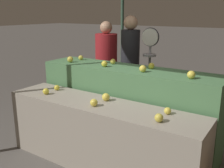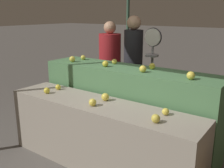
{
  "view_description": "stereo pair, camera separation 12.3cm",
  "coord_description": "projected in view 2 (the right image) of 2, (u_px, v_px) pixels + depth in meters",
  "views": [
    {
      "loc": [
        1.63,
        -2.23,
        1.76
      ],
      "look_at": [
        -0.03,
        0.3,
        0.93
      ],
      "focal_mm": 42.0,
      "sensor_mm": 36.0,
      "label": 1
    },
    {
      "loc": [
        1.73,
        -2.16,
        1.76
      ],
      "look_at": [
        -0.03,
        0.3,
        0.93
      ],
      "focal_mm": 42.0,
      "sensor_mm": 36.0,
      "label": 2
    }
  ],
  "objects": [
    {
      "name": "apple_front_3",
      "position": [
        58.0,
        87.0,
        3.43
      ],
      "size": [
        0.07,
        0.07,
        0.07
      ],
      "primitive_type": "sphere",
      "color": "gold",
      "rests_on": "display_counter_front"
    },
    {
      "name": "person_vendor_at_scale",
      "position": [
        133.0,
        60.0,
        4.29
      ],
      "size": [
        0.4,
        0.4,
        1.72
      ],
      "rotation": [
        0.0,
        0.0,
        2.72
      ],
      "color": "#2D2D38",
      "rests_on": "ground_plane"
    },
    {
      "name": "apple_back_4",
      "position": [
        83.0,
        57.0,
        3.87
      ],
      "size": [
        0.07,
        0.07,
        0.07
      ],
      "primitive_type": "sphere",
      "color": "gold",
      "rests_on": "display_counter_back"
    },
    {
      "name": "apple_back_3",
      "position": [
        191.0,
        75.0,
        2.73
      ],
      "size": [
        0.09,
        0.09,
        0.09
      ],
      "primitive_type": "sphere",
      "color": "yellow",
      "rests_on": "display_counter_back"
    },
    {
      "name": "apple_front_4",
      "position": [
        105.0,
        97.0,
        3.0
      ],
      "size": [
        0.09,
        0.09,
        0.09
      ],
      "primitive_type": "sphere",
      "color": "yellow",
      "rests_on": "display_counter_front"
    },
    {
      "name": "apple_front_0",
      "position": [
        47.0,
        91.0,
        3.26
      ],
      "size": [
        0.08,
        0.08,
        0.08
      ],
      "primitive_type": "sphere",
      "color": "gold",
      "rests_on": "display_counter_front"
    },
    {
      "name": "ground_plane",
      "position": [
        100.0,
        165.0,
        3.13
      ],
      "size": [
        60.0,
        60.0,
        0.0
      ],
      "primitive_type": "plane",
      "color": "#59544F"
    },
    {
      "name": "produce_scale",
      "position": [
        152.0,
        57.0,
        3.88
      ],
      "size": [
        0.27,
        0.2,
        1.55
      ],
      "color": "#99999E",
      "rests_on": "ground_plane"
    },
    {
      "name": "person_customer_right",
      "position": [
        110.0,
        61.0,
        4.65
      ],
      "size": [
        0.44,
        0.44,
        1.61
      ],
      "rotation": [
        0.0,
        0.0,
        3.29
      ],
      "color": "#2D2D38",
      "rests_on": "ground_plane"
    },
    {
      "name": "apple_front_1",
      "position": [
        92.0,
        102.0,
        2.83
      ],
      "size": [
        0.08,
        0.08,
        0.08
      ],
      "primitive_type": "sphere",
      "color": "yellow",
      "rests_on": "display_counter_front"
    },
    {
      "name": "display_counter_back",
      "position": [
        127.0,
        108.0,
        3.46
      ],
      "size": [
        2.39,
        0.55,
        1.08
      ],
      "primitive_type": "cube",
      "color": "#4C7A4C",
      "rests_on": "ground_plane"
    },
    {
      "name": "apple_front_2",
      "position": [
        156.0,
        118.0,
        2.4
      ],
      "size": [
        0.08,
        0.08,
        0.08
      ],
      "primitive_type": "sphere",
      "color": "gold",
      "rests_on": "display_counter_front"
    },
    {
      "name": "display_counter_front",
      "position": [
        99.0,
        135.0,
        3.03
      ],
      "size": [
        2.39,
        0.55,
        0.78
      ],
      "primitive_type": "cube",
      "color": "gray",
      "rests_on": "ground_plane"
    },
    {
      "name": "apple_back_6",
      "position": [
        152.0,
        66.0,
        3.23
      ],
      "size": [
        0.08,
        0.08,
        0.08
      ],
      "primitive_type": "sphere",
      "color": "gold",
      "rests_on": "display_counter_back"
    },
    {
      "name": "apple_back_5",
      "position": [
        114.0,
        61.0,
        3.55
      ],
      "size": [
        0.07,
        0.07,
        0.07
      ],
      "primitive_type": "sphere",
      "color": "gold",
      "rests_on": "display_counter_back"
    },
    {
      "name": "apple_back_1",
      "position": [
        105.0,
        64.0,
        3.38
      ],
      "size": [
        0.08,
        0.08,
        0.08
      ],
      "primitive_type": "sphere",
      "color": "gold",
      "rests_on": "display_counter_back"
    },
    {
      "name": "apple_back_0",
      "position": [
        72.0,
        59.0,
        3.7
      ],
      "size": [
        0.08,
        0.08,
        0.08
      ],
      "primitive_type": "sphere",
      "color": "gold",
      "rests_on": "display_counter_back"
    },
    {
      "name": "apple_front_5",
      "position": [
        166.0,
        112.0,
        2.58
      ],
      "size": [
        0.07,
        0.07,
        0.07
      ],
      "primitive_type": "sphere",
      "color": "yellow",
      "rests_on": "display_counter_front"
    },
    {
      "name": "apple_back_2",
      "position": [
        143.0,
        69.0,
        3.06
      ],
      "size": [
        0.08,
        0.08,
        0.08
      ],
      "primitive_type": "sphere",
      "color": "yellow",
      "rests_on": "display_counter_back"
    }
  ]
}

